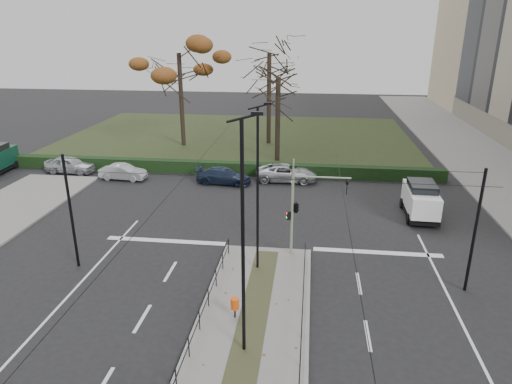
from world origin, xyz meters
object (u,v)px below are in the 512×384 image
parked_car_first (70,165)px  traffic_light (298,206)px  streetlamp_median_near (243,240)px  parked_car_third (224,176)px  rust_tree (179,53)px  litter_bin (235,304)px  parked_car_fourth (287,173)px  white_van (421,199)px  streetlamp_median_far (258,189)px  bare_tree_near (278,84)px  parked_car_second (123,172)px  bare_tree_center (269,60)px

parked_car_first → traffic_light: bearing=-119.7°
streetlamp_median_near → parked_car_third: bearing=103.0°
parked_car_first → rust_tree: (7.02, 10.38, 8.59)m
litter_bin → parked_car_third: parked_car_third is taller
litter_bin → streetlamp_median_near: streetlamp_median_near is taller
parked_car_third → rust_tree: (-6.45, 11.56, 8.68)m
parked_car_fourth → streetlamp_median_near: bearing=177.8°
parked_car_fourth → white_van: bearing=-125.9°
streetlamp_median_far → bare_tree_near: bearing=91.7°
streetlamp_median_far → parked_car_fourth: (0.60, 14.55, -3.72)m
traffic_light → parked_car_second: traffic_light is taller
parked_car_third → bare_tree_center: (2.27, 13.50, 7.94)m
bare_tree_near → parked_car_third: bearing=-118.2°
streetlamp_median_near → streetlamp_median_far: (-0.23, 6.29, -0.34)m
bare_tree_center → white_van: bearing=-57.8°
streetlamp_median_far → rust_tree: size_ratio=0.69×
white_van → litter_bin: bearing=-128.7°
streetlamp_median_far → parked_car_fourth: streetlamp_median_far is taller
traffic_light → parked_car_third: size_ratio=1.09×
white_van → rust_tree: size_ratio=0.36×
streetlamp_median_near → bare_tree_near: (-0.83, 26.53, 2.27)m
traffic_light → bare_tree_center: bare_tree_center is taller
parked_car_third → bare_tree_near: 10.10m
parked_car_third → bare_tree_near: size_ratio=0.44×
streetlamp_median_near → parked_car_first: bearing=130.9°
parked_car_second → white_van: size_ratio=0.88×
parked_car_second → traffic_light: bearing=-125.2°
bare_tree_near → litter_bin: bearing=-89.7°
parked_car_third → parked_car_fourth: bearing=-70.7°
parked_car_second → bare_tree_near: bare_tree_near is taller
parked_car_first → parked_car_fourth: parked_car_first is taller
streetlamp_median_far → parked_car_fourth: size_ratio=1.72×
parked_car_second → bare_tree_near: size_ratio=0.38×
parked_car_third → parked_car_fourth: parked_car_fourth is taller
parked_car_first → parked_car_second: 5.32m
parked_car_first → parked_car_third: size_ratio=0.96×
traffic_light → litter_bin: size_ratio=5.21×
streetlamp_median_near → streetlamp_median_far: size_ratio=1.08×
litter_bin → bare_tree_center: size_ratio=0.07×
parked_car_first → rust_tree: size_ratio=0.34×
rust_tree → bare_tree_center: size_ratio=1.00×
bare_tree_center → rust_tree: bearing=-167.5°
streetlamp_median_far → bare_tree_center: 27.23m
traffic_light → parked_car_first: bearing=147.1°
litter_bin → parked_car_third: bearing=102.3°
traffic_light → rust_tree: (-12.62, 23.09, 6.41)m
bare_tree_near → traffic_light: bearing=-82.4°
parked_car_third → bare_tree_near: bare_tree_near is taller
streetlamp_median_far → parked_car_third: (-4.30, 13.33, -3.77)m
streetlamp_median_near → streetlamp_median_far: streetlamp_median_near is taller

